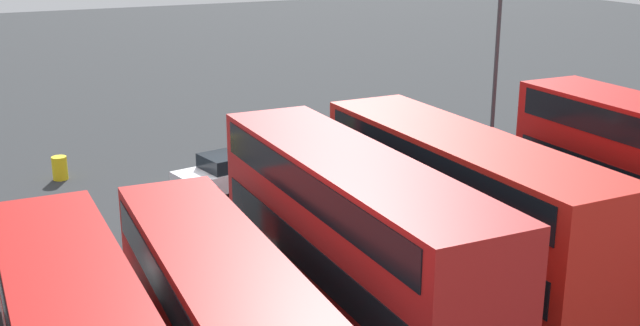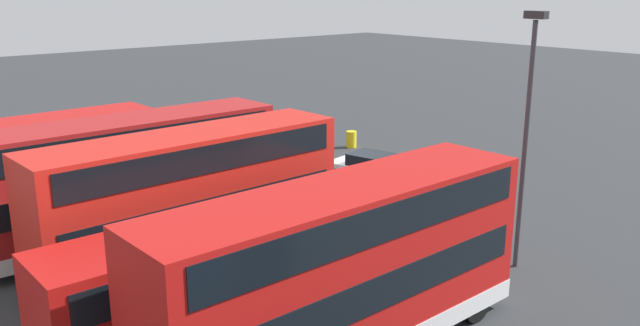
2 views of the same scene
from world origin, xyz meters
name	(u,v)px [view 2 (image 2 of 2)]	position (x,y,z in m)	size (l,w,h in m)	color
ground_plane	(349,183)	(0.00, 0.00, 0.00)	(140.00, 140.00, 0.00)	#2D3033
bus_double_decker_near_end	(344,268)	(-10.91, 10.39, 2.45)	(2.71, 11.00, 4.55)	#B71411
bus_single_deck_second	(249,257)	(-7.28, 10.76, 1.62)	(2.71, 11.97, 2.95)	#B71411
bus_double_decker_third	(191,195)	(-3.40, 10.36, 2.45)	(2.82, 10.72, 4.55)	red
bus_double_decker_fourth	(132,175)	(0.17, 10.78, 2.45)	(2.63, 11.21, 4.55)	#A51919
bus_single_deck_fifth	(90,176)	(3.74, 10.97, 1.62)	(2.89, 10.39, 2.95)	#B71411
bus_single_deck_sixth	(64,160)	(6.96, 10.88, 1.62)	(2.61, 10.45, 2.95)	#B71411
bus_single_deck_seventh	(42,145)	(10.60, 10.60, 1.62)	(2.79, 10.91, 2.95)	#B71411
car_hatchback_silver	(376,169)	(-0.83, -0.94, 0.70)	(4.77, 2.68, 1.43)	silver
lamp_post_tall	(527,124)	(-10.62, 2.23, 4.90)	(0.70, 0.30, 8.43)	#38383D
waste_bin_yellow	(351,139)	(5.16, -4.98, 0.47)	(0.60, 0.60, 0.95)	yellow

